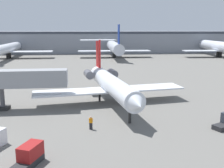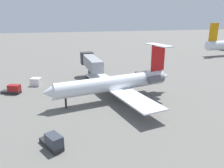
{
  "view_description": "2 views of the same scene",
  "coord_description": "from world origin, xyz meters",
  "px_view_note": "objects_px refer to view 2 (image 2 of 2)",
  "views": [
    {
      "loc": [
        -3.99,
        -42.12,
        12.21
      ],
      "look_at": [
        -0.81,
        -0.99,
        3.55
      ],
      "focal_mm": 42.41,
      "sensor_mm": 36.0,
      "label": 1
    },
    {
      "loc": [
        37.95,
        -11.06,
        15.55
      ],
      "look_at": [
        -3.66,
        0.36,
        2.3
      ],
      "focal_mm": 35.36,
      "sensor_mm": 36.0,
      "label": 2
    }
  ],
  "objects_px": {
    "baggage_tug_lead": "(53,142)",
    "jet_bridge": "(91,62)",
    "baggage_tug_trailing": "(13,90)",
    "cargo_container_uld": "(36,82)",
    "ground_crew_marshaller": "(55,95)",
    "regional_jet": "(117,83)"
  },
  "relations": [
    {
      "from": "baggage_tug_trailing",
      "to": "regional_jet",
      "type": "bearing_deg",
      "value": 66.17
    },
    {
      "from": "ground_crew_marshaller",
      "to": "cargo_container_uld",
      "type": "relative_size",
      "value": 0.61
    },
    {
      "from": "baggage_tug_trailing",
      "to": "cargo_container_uld",
      "type": "relative_size",
      "value": 1.54
    },
    {
      "from": "ground_crew_marshaller",
      "to": "baggage_tug_lead",
      "type": "bearing_deg",
      "value": -2.05
    },
    {
      "from": "baggage_tug_trailing",
      "to": "jet_bridge",
      "type": "bearing_deg",
      "value": 108.64
    },
    {
      "from": "ground_crew_marshaller",
      "to": "baggage_tug_trailing",
      "type": "xyz_separation_m",
      "value": [
        -5.62,
        -8.39,
        -0.02
      ]
    },
    {
      "from": "ground_crew_marshaller",
      "to": "jet_bridge",
      "type": "bearing_deg",
      "value": 141.24
    },
    {
      "from": "baggage_tug_trailing",
      "to": "cargo_container_uld",
      "type": "distance_m",
      "value": 6.45
    },
    {
      "from": "ground_crew_marshaller",
      "to": "cargo_container_uld",
      "type": "xyz_separation_m",
      "value": [
        -10.32,
        -3.98,
        0.04
      ]
    },
    {
      "from": "baggage_tug_lead",
      "to": "cargo_container_uld",
      "type": "distance_m",
      "value": 27.89
    },
    {
      "from": "regional_jet",
      "to": "ground_crew_marshaller",
      "type": "distance_m",
      "value": 12.42
    },
    {
      "from": "regional_jet",
      "to": "baggage_tug_lead",
      "type": "distance_m",
      "value": 18.92
    },
    {
      "from": "baggage_tug_lead",
      "to": "baggage_tug_trailing",
      "type": "distance_m",
      "value": 24.26
    },
    {
      "from": "baggage_tug_trailing",
      "to": "cargo_container_uld",
      "type": "height_order",
      "value": "baggage_tug_trailing"
    },
    {
      "from": "jet_bridge",
      "to": "cargo_container_uld",
      "type": "bearing_deg",
      "value": -84.57
    },
    {
      "from": "jet_bridge",
      "to": "ground_crew_marshaller",
      "type": "height_order",
      "value": "jet_bridge"
    },
    {
      "from": "baggage_tug_trailing",
      "to": "cargo_container_uld",
      "type": "bearing_deg",
      "value": 136.86
    },
    {
      "from": "baggage_tug_lead",
      "to": "cargo_container_uld",
      "type": "bearing_deg",
      "value": -173.09
    },
    {
      "from": "ground_crew_marshaller",
      "to": "baggage_tug_trailing",
      "type": "bearing_deg",
      "value": -123.83
    },
    {
      "from": "jet_bridge",
      "to": "baggage_tug_lead",
      "type": "height_order",
      "value": "jet_bridge"
    },
    {
      "from": "baggage_tug_lead",
      "to": "jet_bridge",
      "type": "bearing_deg",
      "value": 161.08
    },
    {
      "from": "baggage_tug_lead",
      "to": "baggage_tug_trailing",
      "type": "xyz_separation_m",
      "value": [
        -22.99,
        -7.76,
        0.0
      ]
    }
  ]
}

